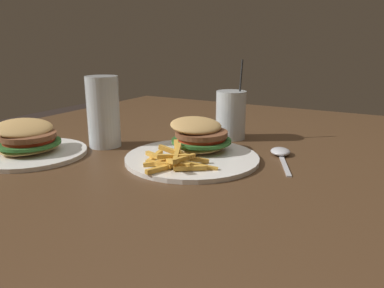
{
  "coord_description": "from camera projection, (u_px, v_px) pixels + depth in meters",
  "views": [
    {
      "loc": [
        -0.78,
        -0.46,
        0.98
      ],
      "look_at": [
        -0.07,
        -0.07,
        0.76
      ],
      "focal_mm": 35.0,
      "sensor_mm": 36.0,
      "label": 1
    }
  ],
  "objects": [
    {
      "name": "spoon",
      "position": [
        281.0,
        153.0,
        0.88
      ],
      "size": [
        0.18,
        0.1,
        0.02
      ],
      "rotation": [
        0.0,
        0.0,
        0.4
      ],
      "color": "silver",
      "rests_on": "dining_table"
    },
    {
      "name": "beer_glass",
      "position": [
        104.0,
        114.0,
        0.94
      ],
      "size": [
        0.08,
        0.08,
        0.18
      ],
      "color": "silver",
      "rests_on": "dining_table"
    },
    {
      "name": "meal_plate_near",
      "position": [
        195.0,
        146.0,
        0.87
      ],
      "size": [
        0.31,
        0.3,
        0.09
      ],
      "color": "white",
      "rests_on": "dining_table"
    },
    {
      "name": "meal_plate_far",
      "position": [
        29.0,
        144.0,
        0.88
      ],
      "size": [
        0.26,
        0.26,
        0.09
      ],
      "color": "white",
      "rests_on": "dining_table"
    },
    {
      "name": "juice_glass",
      "position": [
        231.0,
        116.0,
        1.03
      ],
      "size": [
        0.08,
        0.08,
        0.21
      ],
      "color": "silver",
      "rests_on": "dining_table"
    },
    {
      "name": "dining_table",
      "position": [
        183.0,
        179.0,
        0.97
      ],
      "size": [
        1.44,
        1.27,
        0.72
      ],
      "color": "#4C331E",
      "rests_on": "ground_plane"
    }
  ]
}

